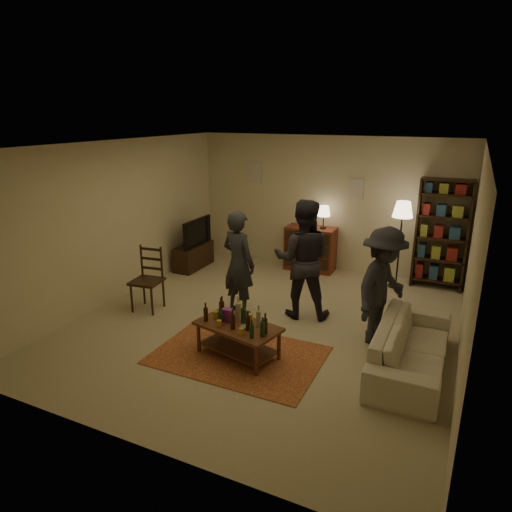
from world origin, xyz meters
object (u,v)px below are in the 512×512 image
Objects in this scene: dresser at (311,248)px; floor_lamp at (402,215)px; sofa at (411,347)px; dining_chair at (149,276)px; person_by_sofa at (382,287)px; coffee_table at (238,328)px; tv_stand at (193,250)px; person_left at (239,263)px; person_right at (303,259)px; bookshelf at (441,233)px.

floor_lamp reaches higher than dresser.
floor_lamp is 0.78× the size of sofa.
person_by_sofa is (3.67, 0.40, 0.28)m from dining_chair.
coffee_table is 0.75× the size of floor_lamp.
sofa is (4.17, -0.13, -0.26)m from dining_chair.
dining_chair is 0.78× the size of dresser.
tv_stand is 0.63× the size of person_by_sofa.
floor_lamp is 0.96× the size of person_by_sofa.
sofa is 0.91m from person_by_sofa.
person_left is 0.90× the size of person_right.
person_by_sofa is at bearing -87.03° from floor_lamp.
person_by_sofa reaches higher than coffee_table.
coffee_table is at bearing 142.56° from person_by_sofa.
tv_stand is 2.53m from person_left.
bookshelf is (2.44, 0.07, 0.56)m from dresser.
sofa is at bearing -176.10° from person_left.
dresser is at bearing 22.07° from tv_stand.
person_left reaches higher than tv_stand.
person_right is (2.84, -1.26, 0.56)m from tv_stand.
sofa is at bearing -25.34° from tv_stand.
person_right is at bearing -143.86° from person_left.
tv_stand is at bearing 64.66° from sofa.
person_left is at bearing 77.90° from sofa.
bookshelf is 2.71m from person_by_sofa.
coffee_table is 0.89× the size of dresser.
person_right reaches higher than coffee_table.
dining_chair is 1.52m from person_left.
tv_stand reaches higher than sofa.
tv_stand is 3.16m from person_right.
sofa is (0.62, -2.87, -1.06)m from floor_lamp.
dining_chair is 4.18m from sofa.
dresser is at bearing 53.05° from person_by_sofa.
person_left is (-2.13, -2.28, -0.52)m from floor_lamp.
dining_chair is 0.53× the size of bookshelf.
coffee_table is 1.15× the size of tv_stand.
bookshelf is at bearing 5.19° from person_by_sofa.
floor_lamp reaches higher than coffee_table.
bookshelf is 3.26m from sofa.
tv_stand is 4.84m from bookshelf.
dining_chair is at bearing -144.13° from bookshelf.
person_by_sofa is at bearing -101.64° from bookshelf.
dresser is 2.58m from person_left.
person_by_sofa is at bearing 43.30° from sofa.
dining_chair is at bearing -120.83° from dresser.
coffee_table is at bearing -119.64° from bookshelf.
person_by_sofa reaches higher than sofa.
person_by_sofa is (-0.50, 0.53, 0.54)m from sofa.
dining_chair is 3.71m from person_by_sofa.
floor_lamp is at bearing -116.96° from person_left.
bookshelf reaches higher than coffee_table.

